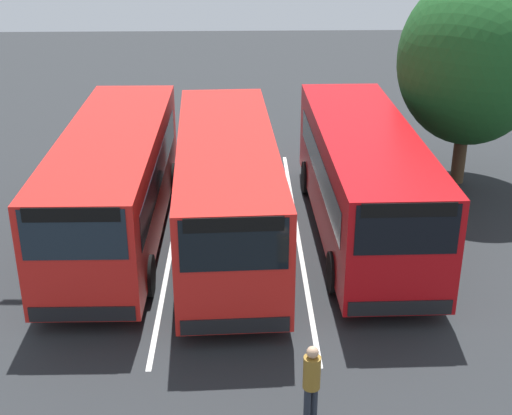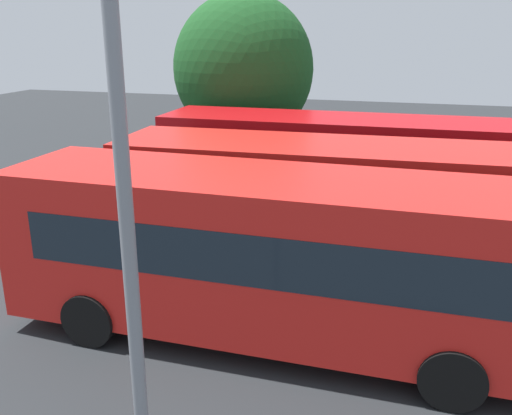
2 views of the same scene
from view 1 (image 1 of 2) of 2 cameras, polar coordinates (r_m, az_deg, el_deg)
name	(u,v)px [view 1 (image 1 of 2)]	position (r m, az deg, el deg)	size (l,w,h in m)	color
ground_plane	(236,234)	(20.69, -1.62, -2.11)	(65.01, 65.01, 0.00)	#232628
bus_far_left	(114,181)	(20.12, -11.21, 2.08)	(9.96, 2.77, 3.15)	red
bus_center_left	(227,188)	(19.31, -2.32, 1.59)	(10.02, 3.00, 3.15)	red
bus_center_right	(364,178)	(20.19, 8.56, 2.35)	(9.97, 2.80, 3.15)	#B70C11
pedestrian	(312,379)	(13.34, 4.44, -13.47)	(0.44, 0.44, 1.70)	#232833
depot_tree	(471,60)	(24.12, 16.74, 11.15)	(5.14, 4.62, 6.85)	#4C3823
lane_stripe_outer_left	(174,235)	(20.76, -6.55, -2.15)	(12.82, 0.12, 0.01)	silver
lane_stripe_inner_left	(297,233)	(20.76, 3.31, -2.04)	(12.82, 0.12, 0.01)	silver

